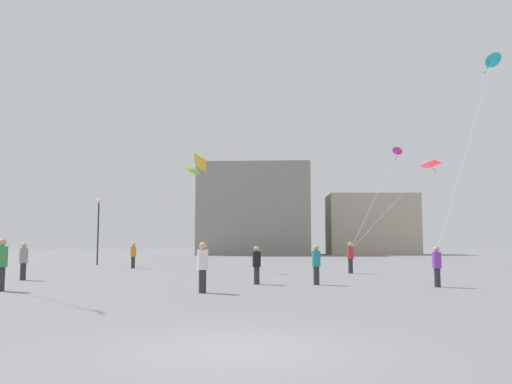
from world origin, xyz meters
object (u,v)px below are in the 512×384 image
object	(u,v)px
person_in_black	(257,263)
kite_cyan_diamond	(492,62)
kite_amber_delta	(200,164)
person_in_teal	(316,263)
lamppost_east	(98,221)
person_in_white	(203,265)
person_in_orange	(133,254)
person_in_green	(1,262)
person_in_purple	(437,265)
person_in_grey	(24,260)
kite_magenta_diamond	(397,153)
kite_lime_diamond	(193,170)
building_centre_hall	(371,225)
kite_crimson_delta	(429,165)
person_in_red	(350,256)
building_left_hall	(255,211)

from	to	relation	value
person_in_black	kite_cyan_diamond	xyz separation A→B (m)	(11.97, 4.31, 10.04)
kite_cyan_diamond	kite_amber_delta	bearing A→B (deg)	160.40
person_in_teal	lamppost_east	xyz separation A→B (m)	(-15.29, 19.52, 2.58)
person_in_white	person_in_orange	distance (m)	18.76
person_in_green	person_in_purple	distance (m)	16.15
person_in_purple	person_in_teal	xyz separation A→B (m)	(-4.56, 1.05, 0.02)
person_in_black	kite_cyan_diamond	distance (m)	16.21
person_in_green	person_in_grey	size ratio (longest dim) A/B	1.09
person_in_teal	kite_magenta_diamond	bearing A→B (deg)	-124.75
kite_lime_diamond	building_centre_hall	xyz separation A→B (m)	(21.93, 42.94, -2.58)
building_centre_hall	kite_crimson_delta	bearing A→B (deg)	-93.55
kite_cyan_diamond	building_centre_hall	world-z (taller)	kite_cyan_diamond
person_in_red	lamppost_east	distance (m)	21.40
kite_magenta_diamond	person_in_red	bearing A→B (deg)	-118.54
person_in_green	kite_cyan_diamond	xyz separation A→B (m)	(21.00, 7.53, 9.88)
person_in_red	lamppost_east	bearing A→B (deg)	136.47
person_in_grey	person_in_red	xyz separation A→B (m)	(15.96, 5.86, 0.03)
building_left_hall	person_in_orange	bearing A→B (deg)	-99.47
kite_amber_delta	lamppost_east	distance (m)	13.56
person_in_grey	lamppost_east	world-z (taller)	lamppost_east
kite_lime_diamond	building_left_hall	bearing A→B (deg)	84.61
person_in_orange	building_left_hall	size ratio (longest dim) A/B	0.10
person_in_green	building_centre_hall	size ratio (longest dim) A/B	0.14
kite_lime_diamond	kite_amber_delta	xyz separation A→B (m)	(1.41, -7.12, -0.61)
person_in_red	kite_lime_diamond	bearing A→B (deg)	127.34
person_in_purple	person_in_orange	distance (m)	21.61
person_in_grey	person_in_teal	distance (m)	13.43
person_in_black	building_centre_hall	world-z (taller)	building_centre_hall
person_in_black	person_in_white	world-z (taller)	person_in_white
person_in_teal	person_in_orange	world-z (taller)	person_in_orange
person_in_black	kite_lime_diamond	size ratio (longest dim) A/B	0.25
person_in_grey	building_left_hall	size ratio (longest dim) A/B	0.10
person_in_orange	kite_magenta_diamond	bearing A→B (deg)	-60.97
person_in_teal	kite_cyan_diamond	bearing A→B (deg)	-165.36
person_in_orange	person_in_purple	bearing A→B (deg)	-116.64
kite_lime_diamond	building_left_hall	size ratio (longest dim) A/B	0.38
person_in_teal	kite_lime_diamond	xyz separation A→B (m)	(-7.47, 17.19, 6.28)
person_in_purple	lamppost_east	xyz separation A→B (m)	(-19.85, 20.57, 2.61)
person_in_black	person_in_orange	xyz separation A→B (m)	(-8.59, 13.69, 0.09)
person_in_white	kite_lime_diamond	size ratio (longest dim) A/B	0.27
lamppost_east	kite_lime_diamond	bearing A→B (deg)	-16.59
person_in_orange	kite_cyan_diamond	world-z (taller)	kite_cyan_diamond
person_in_white	lamppost_east	size ratio (longest dim) A/B	0.33
kite_amber_delta	person_in_orange	bearing A→B (deg)	142.40
kite_lime_diamond	person_in_green	bearing A→B (deg)	-101.19
person_in_red	person_in_orange	bearing A→B (deg)	146.22
person_in_black	building_left_hall	bearing A→B (deg)	-122.97
building_centre_hall	lamppost_east	xyz separation A→B (m)	(-29.74, -40.61, -1.12)
person_in_green	lamppost_east	xyz separation A→B (m)	(-3.82, 22.53, 2.46)
kite_cyan_diamond	kite_crimson_delta	distance (m)	19.13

